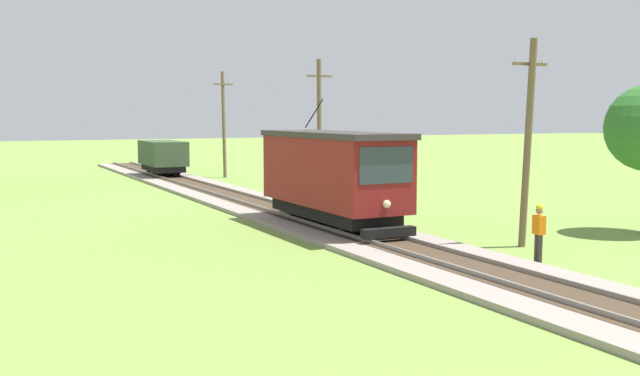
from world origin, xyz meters
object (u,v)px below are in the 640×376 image
freight_car (163,156)px  utility_pole_near_tram (528,141)px  utility_pole_mid (319,128)px  track_worker (539,230)px  red_tram (332,174)px  utility_pole_far (224,123)px

freight_car → utility_pole_near_tram: (4.10, -32.62, 2.02)m
utility_pole_near_tram → utility_pole_mid: bearing=90.0°
utility_pole_mid → freight_car: bearing=103.6°
freight_car → track_worker: size_ratio=2.91×
utility_pole_near_tram → track_worker: 3.60m
utility_pole_near_tram → track_worker: (-1.36, -2.09, -2.60)m
red_tram → utility_pole_near_tram: utility_pole_near_tram is taller
red_tram → utility_pole_mid: 10.42m
utility_pole_near_tram → utility_pole_mid: size_ratio=0.95×
freight_car → utility_pole_far: bearing=-18.9°
red_tram → utility_pole_far: size_ratio=1.13×
track_worker → red_tram: bearing=-63.7°
red_tram → track_worker: size_ratio=4.79×
red_tram → utility_pole_mid: size_ratio=1.16×
freight_car → utility_pole_mid: (4.10, -16.89, 2.23)m
utility_pole_far → freight_car: bearing=161.1°
red_tram → track_worker: red_tram is taller
freight_car → utility_pole_far: (4.10, -1.41, 2.32)m
utility_pole_far → track_worker: size_ratio=4.23×
freight_car → utility_pole_near_tram: size_ratio=0.75×
freight_car → utility_pole_near_tram: bearing=-82.8°
track_worker → utility_pole_mid: bearing=-86.1°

